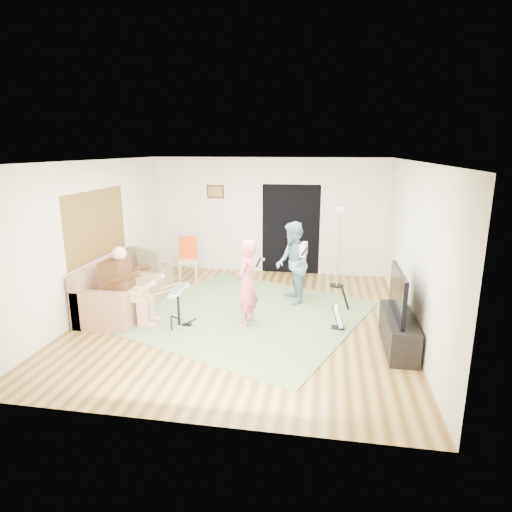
{
  "coord_description": "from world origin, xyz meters",
  "views": [
    {
      "loc": [
        1.39,
        -6.87,
        2.9
      ],
      "look_at": [
        0.18,
        0.3,
        1.06
      ],
      "focal_mm": 30.0,
      "sensor_mm": 36.0,
      "label": 1
    }
  ],
  "objects": [
    {
      "name": "dining_chair",
      "position": [
        -1.65,
        2.04,
        0.35
      ],
      "size": [
        0.5,
        0.53,
        0.97
      ],
      "rotation": [
        0.0,
        0.0,
        0.26
      ],
      "color": "#D6BE8B",
      "rests_on": "floor"
    },
    {
      "name": "doorway",
      "position": [
        0.55,
        2.99,
        1.05
      ],
      "size": [
        2.1,
        0.0,
        2.1
      ],
      "primitive_type": "plane",
      "rotation": [
        1.57,
        0.0,
        0.0
      ],
      "color": "black",
      "rests_on": "walls"
    },
    {
      "name": "tv_cabinet",
      "position": [
        2.5,
        -0.7,
        0.25
      ],
      "size": [
        0.4,
        1.4,
        0.5
      ],
      "primitive_type": "cube",
      "color": "black",
      "rests_on": "floor"
    },
    {
      "name": "ceiling",
      "position": [
        0.0,
        0.0,
        2.7
      ],
      "size": [
        6.0,
        6.0,
        0.0
      ],
      "primitive_type": "plane",
      "rotation": [
        3.14,
        0.0,
        0.0
      ],
      "color": "white",
      "rests_on": "walls"
    },
    {
      "name": "sofa",
      "position": [
        -2.3,
        0.16,
        0.31
      ],
      "size": [
        0.94,
        2.28,
        0.92
      ],
      "color": "#96694B",
      "rests_on": "floor"
    },
    {
      "name": "microphone",
      "position": [
        0.31,
        -0.25,
        1.1
      ],
      "size": [
        0.06,
        0.06,
        0.24
      ],
      "primitive_type": null,
      "color": "black",
      "rests_on": "singer"
    },
    {
      "name": "drum_kit",
      "position": [
        -1.0,
        -0.49,
        0.3
      ],
      "size": [
        0.37,
        0.66,
        0.68
      ],
      "color": "black",
      "rests_on": "floor"
    },
    {
      "name": "television",
      "position": [
        2.45,
        -0.7,
        0.85
      ],
      "size": [
        0.06,
        1.19,
        0.69
      ],
      "primitive_type": "cube",
      "color": "black",
      "rests_on": "tv_cabinet"
    },
    {
      "name": "guitar_spare",
      "position": [
        1.64,
        -0.18,
        0.22
      ],
      "size": [
        0.28,
        0.25,
        0.77
      ],
      "color": "black",
      "rests_on": "floor"
    },
    {
      "name": "walls",
      "position": [
        0.0,
        0.0,
        1.35
      ],
      "size": [
        5.5,
        6.0,
        2.7
      ],
      "primitive_type": null,
      "color": "beige",
      "rests_on": "floor"
    },
    {
      "name": "picture_frame",
      "position": [
        -1.25,
        2.99,
        1.9
      ],
      "size": [
        0.42,
        0.03,
        0.32
      ],
      "primitive_type": "cube",
      "color": "#3F2314",
      "rests_on": "walls"
    },
    {
      "name": "floor",
      "position": [
        0.0,
        0.0,
        0.0
      ],
      "size": [
        6.0,
        6.0,
        0.0
      ],
      "primitive_type": "plane",
      "color": "brown",
      "rests_on": "ground"
    },
    {
      "name": "torchiere_lamp",
      "position": [
        1.65,
        2.12,
        1.17
      ],
      "size": [
        0.3,
        0.3,
        1.7
      ],
      "color": "black",
      "rests_on": "floor"
    },
    {
      "name": "singer",
      "position": [
        0.11,
        -0.25,
        0.74
      ],
      "size": [
        0.43,
        0.59,
        1.47
      ],
      "primitive_type": "imported",
      "rotation": [
        0.0,
        0.0,
        -1.73
      ],
      "color": "#D45C6F",
      "rests_on": "floor"
    },
    {
      "name": "window_blinds",
      "position": [
        -2.74,
        0.2,
        1.55
      ],
      "size": [
        0.0,
        2.05,
        2.05
      ],
      "primitive_type": "plane",
      "rotation": [
        1.57,
        0.0,
        1.57
      ],
      "color": "brown",
      "rests_on": "walls"
    },
    {
      "name": "area_rug",
      "position": [
        0.03,
        0.19,
        0.01
      ],
      "size": [
        4.81,
        4.78,
        0.02
      ],
      "primitive_type": "cube",
      "rotation": [
        0.0,
        0.0,
        -0.37
      ],
      "color": "#5A7245",
      "rests_on": "floor"
    },
    {
      "name": "guitar_held",
      "position": [
        0.97,
        0.94,
        1.07
      ],
      "size": [
        0.18,
        0.61,
        0.26
      ],
      "primitive_type": null,
      "rotation": [
        0.0,
        0.0,
        -0.1
      ],
      "color": "silver",
      "rests_on": "guitarist"
    },
    {
      "name": "drummer",
      "position": [
        -1.88,
        -0.49,
        0.52
      ],
      "size": [
        0.86,
        0.48,
        1.33
      ],
      "color": "#482B14",
      "rests_on": "sofa"
    },
    {
      "name": "guitarist",
      "position": [
        0.77,
        0.94,
        0.79
      ],
      "size": [
        0.78,
        0.9,
        1.58
      ],
      "primitive_type": "imported",
      "rotation": [
        0.0,
        0.0,
        -1.29
      ],
      "color": "slate",
      "rests_on": "floor"
    }
  ]
}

